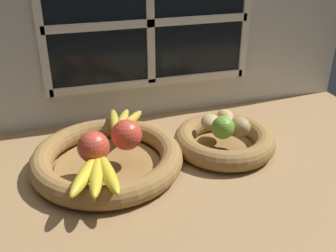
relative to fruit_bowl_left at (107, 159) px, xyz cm
name	(u,v)px	position (x,y,z in cm)	size (l,w,h in cm)	color
ground_plane	(178,161)	(19.49, -0.15, -4.24)	(140.00, 90.00, 3.00)	#9E774C
back_wall	(149,32)	(19.49, 29.62, 25.15)	(140.00, 4.60, 55.00)	silver
fruit_bowl_left	(107,159)	(0.00, 0.00, 0.00)	(39.83, 39.83, 5.85)	olive
fruit_bowl_right	(224,140)	(33.42, 0.00, 0.02)	(28.73, 28.73, 5.85)	olive
apple_red_right	(127,135)	(5.21, -1.58, 7.08)	(7.95, 7.95, 7.95)	#CC422D
apple_red_front	(93,147)	(-3.67, -5.21, 7.03)	(7.84, 7.84, 7.84)	#CC422D
banana_bunch_front	(97,173)	(-4.12, -13.04, 4.70)	(12.53, 18.87, 3.17)	gold
banana_bunch_back	(122,122)	(6.24, 11.11, 4.43)	(12.18, 17.09, 2.65)	gold
potato_oblong	(211,122)	(30.08, 2.60, 5.12)	(7.01, 5.51, 4.02)	tan
potato_small	(240,126)	(36.40, -2.98, 5.61)	(6.54, 5.23, 5.00)	#A38451
potato_large	(225,124)	(33.42, 0.00, 5.31)	(6.26, 4.94, 4.40)	tan
potato_back	(225,117)	(35.28, 4.09, 5.24)	(6.19, 4.52, 4.26)	tan
lime_near	(223,128)	(31.02, -3.60, 6.24)	(6.26, 6.26, 6.26)	#6B9E33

